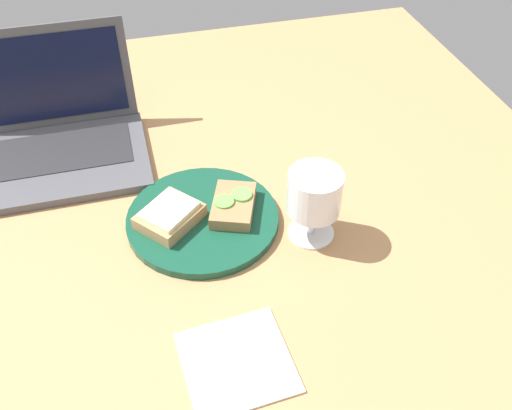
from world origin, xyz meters
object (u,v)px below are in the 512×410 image
Objects in this scene: plate at (202,217)px; napkin at (237,362)px; sandwich_with_cheese at (169,213)px; sandwich_with_cucumber at (233,204)px; laptop at (58,135)px; wine_glass at (314,196)px.

plate reaches higher than napkin.
sandwich_with_cheese is at bearing 179.24° from plate.
sandwich_with_cheese is at bearing 179.32° from sandwich_with_cucumber.
laptop reaches higher than napkin.
wine_glass is at bearing 49.54° from napkin.
plate is 19.96cm from wine_glass.
sandwich_with_cheese is 28.68cm from napkin.
plate is 5.68cm from sandwich_with_cucumber.
sandwich_with_cheese is 10.70cm from sandwich_with_cucumber.
wine_glass is 0.40× the size of laptop.
wine_glass is at bearing -40.30° from laptop.
sandwich_with_cucumber is (5.34, -0.06, 1.94)cm from plate.
wine_glass reaches higher than sandwich_with_cheese.
wine_glass is at bearing -24.50° from plate.
plate is 2.02× the size of wine_glass.
sandwich_with_cheese is 30.85cm from laptop.
plate is at bearing 179.40° from sandwich_with_cucumber.
sandwich_with_cucumber is at bearing -42.72° from laptop.
napkin is (21.84, -53.77, -3.85)cm from laptop.
sandwich_with_cheese is (-5.35, 0.07, 2.18)cm from plate.
sandwich_with_cheese is 1.05× the size of sandwich_with_cucumber.
laptop is at bearing 137.28° from sandwich_with_cucumber.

